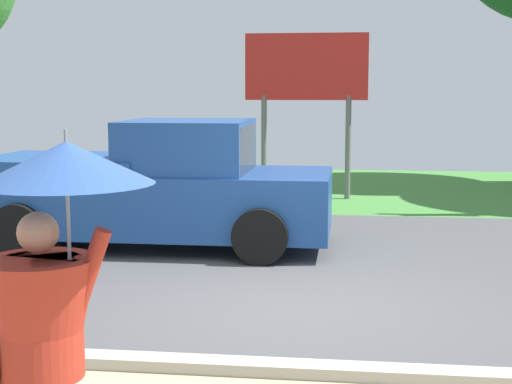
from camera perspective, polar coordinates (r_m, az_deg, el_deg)
ground_plane at (r=11.15m, az=3.78°, el=-4.55°), size 40.00×22.00×0.20m
monk_pedestrian at (r=4.22m, az=-15.49°, el=-9.99°), size 1.03×0.91×2.13m
pickup_truck at (r=11.29m, az=-7.50°, el=0.29°), size 5.20×2.28×1.88m
roadside_billboard at (r=16.12m, az=3.83°, el=8.56°), size 2.60×0.12×3.50m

